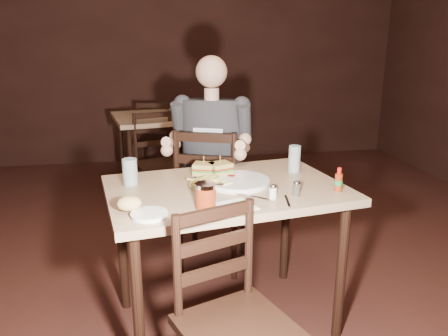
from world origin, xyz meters
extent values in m
plane|color=black|center=(0.00, 0.00, 0.00)|extent=(7.00, 7.00, 0.00)
plane|color=#331B16|center=(0.00, 3.50, 1.40)|extent=(6.00, 0.00, 6.00)
cube|color=tan|center=(0.23, 0.08, 0.75)|extent=(1.25, 0.93, 0.04)
cylinder|color=black|center=(-0.22, -0.30, 0.36)|extent=(0.05, 0.05, 0.73)
cylinder|color=black|center=(-0.31, 0.31, 0.36)|extent=(0.05, 0.05, 0.73)
cylinder|color=black|center=(0.77, -0.15, 0.36)|extent=(0.05, 0.05, 0.73)
cylinder|color=black|center=(0.68, 0.46, 0.36)|extent=(0.05, 0.05, 0.73)
cube|color=tan|center=(-0.03, 2.26, 0.75)|extent=(0.92, 0.92, 0.04)
cylinder|color=black|center=(-0.30, 1.89, 0.36)|extent=(0.04, 0.04, 0.73)
cylinder|color=black|center=(-0.40, 2.52, 0.36)|extent=(0.04, 0.04, 0.73)
cylinder|color=black|center=(0.33, 2.00, 0.36)|extent=(0.04, 0.04, 0.73)
cylinder|color=black|center=(0.23, 2.63, 0.36)|extent=(0.04, 0.04, 0.73)
cylinder|color=white|center=(0.30, 0.11, 0.78)|extent=(0.36, 0.36, 0.02)
ellipsoid|color=maroon|center=(0.28, 0.17, 0.79)|extent=(0.05, 0.05, 0.01)
cylinder|color=silver|center=(-0.23, 0.19, 0.84)|extent=(0.08, 0.08, 0.13)
cylinder|color=silver|center=(0.64, 0.26, 0.84)|extent=(0.07, 0.07, 0.15)
cube|color=white|center=(0.22, -0.20, 0.77)|extent=(0.21, 0.20, 0.00)
cube|color=silver|center=(0.33, -0.10, 0.78)|extent=(0.16, 0.15, 0.00)
cube|color=silver|center=(0.46, -0.18, 0.78)|extent=(0.04, 0.14, 0.00)
cylinder|color=white|center=(-0.15, -0.24, 0.78)|extent=(0.17, 0.17, 0.01)
ellipsoid|color=tan|center=(-0.23, -0.19, 0.81)|extent=(0.12, 0.10, 0.06)
camera|label=1|loc=(-0.14, -1.93, 1.47)|focal=35.00mm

